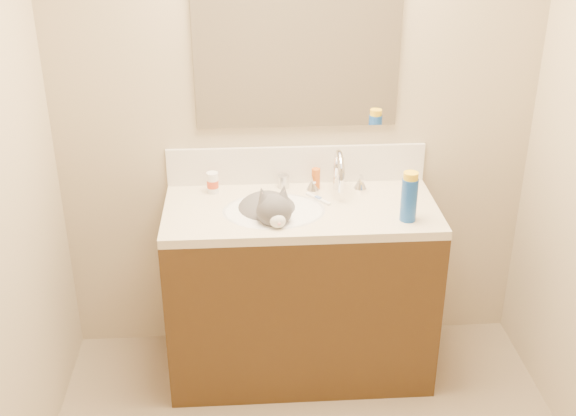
{
  "coord_description": "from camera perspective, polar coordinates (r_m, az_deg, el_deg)",
  "views": [
    {
      "loc": [
        -0.24,
        -1.86,
        2.24
      ],
      "look_at": [
        -0.06,
        0.92,
        0.88
      ],
      "focal_mm": 45.0,
      "sensor_mm": 36.0,
      "label": 1
    }
  ],
  "objects": [
    {
      "name": "silver_jar",
      "position": [
        3.34,
        -0.38,
        2.11
      ],
      "size": [
        0.05,
        0.05,
        0.06
      ],
      "primitive_type": "cylinder",
      "rotation": [
        0.0,
        0.0,
        -0.04
      ],
      "color": "#B7B7BC",
      "rests_on": "counter_slab"
    },
    {
      "name": "basin",
      "position": [
        3.16,
        -1.11,
        -1.34
      ],
      "size": [
        0.45,
        0.36,
        0.14
      ],
      "primitive_type": "ellipsoid",
      "color": "white",
      "rests_on": "vanity_cabinet"
    },
    {
      "name": "spray_cap",
      "position": [
        3.01,
        9.68,
        2.46
      ],
      "size": [
        0.07,
        0.07,
        0.04
      ],
      "primitive_type": "cylinder",
      "rotation": [
        0.0,
        0.0,
        -0.19
      ],
      "color": "yellow",
      "rests_on": "spray_can"
    },
    {
      "name": "amber_bottle",
      "position": [
        3.32,
        2.21,
        2.32
      ],
      "size": [
        0.05,
        0.05,
        0.1
      ],
      "primitive_type": "cylinder",
      "rotation": [
        0.0,
        0.0,
        -0.28
      ],
      "color": "#C35717",
      "rests_on": "counter_slab"
    },
    {
      "name": "mirror",
      "position": [
        3.18,
        0.73,
        13.29
      ],
      "size": [
        0.9,
        0.02,
        0.8
      ],
      "primitive_type": "cube",
      "color": "white",
      "rests_on": "room_shell"
    },
    {
      "name": "spray_can",
      "position": [
        3.05,
        9.54,
        0.65
      ],
      "size": [
        0.08,
        0.08,
        0.19
      ],
      "primitive_type": "cylinder",
      "rotation": [
        0.0,
        0.0,
        -0.19
      ],
      "color": "#1749A5",
      "rests_on": "counter_slab"
    },
    {
      "name": "toothbrush_head",
      "position": [
        3.22,
        2.39,
        0.77
      ],
      "size": [
        0.03,
        0.03,
        0.02
      ],
      "primitive_type": "cube",
      "rotation": [
        0.0,
        0.0,
        0.63
      ],
      "color": "#6386D4",
      "rests_on": "counter_slab"
    },
    {
      "name": "pill_label",
      "position": [
        3.3,
        -5.97,
        1.92
      ],
      "size": [
        0.06,
        0.06,
        0.04
      ],
      "primitive_type": "cylinder",
      "rotation": [
        0.0,
        0.0,
        -0.07
      ],
      "color": "#CA4221",
      "rests_on": "pill_bottle"
    },
    {
      "name": "toothbrush",
      "position": [
        3.22,
        2.39,
        0.73
      ],
      "size": [
        0.1,
        0.13,
        0.01
      ],
      "primitive_type": "cube",
      "rotation": [
        0.0,
        0.0,
        0.63
      ],
      "color": "white",
      "rests_on": "counter_slab"
    },
    {
      "name": "cat",
      "position": [
        3.15,
        -1.54,
        -0.63
      ],
      "size": [
        0.37,
        0.42,
        0.32
      ],
      "rotation": [
        0.0,
        0.0,
        0.18
      ],
      "color": "#4A474A",
      "rests_on": "basin"
    },
    {
      "name": "counter_slab",
      "position": [
        3.17,
        1.02,
        -0.22
      ],
      "size": [
        1.2,
        0.55,
        0.04
      ],
      "primitive_type": "cube",
      "color": "beige",
      "rests_on": "vanity_cabinet"
    },
    {
      "name": "pill_bottle",
      "position": [
        3.3,
        -5.97,
        2.02
      ],
      "size": [
        0.06,
        0.06,
        0.1
      ],
      "primitive_type": "cylinder",
      "rotation": [
        0.0,
        0.0,
        -0.07
      ],
      "color": "white",
      "rests_on": "counter_slab"
    },
    {
      "name": "faucet",
      "position": [
        3.27,
        3.99,
        2.6
      ],
      "size": [
        0.28,
        0.2,
        0.21
      ],
      "color": "silver",
      "rests_on": "counter_slab"
    },
    {
      "name": "vanity_cabinet",
      "position": [
        3.38,
        0.97,
        -6.77
      ],
      "size": [
        1.2,
        0.55,
        0.82
      ],
      "primitive_type": "cube",
      "color": "#3F2811",
      "rests_on": "ground"
    },
    {
      "name": "room_shell",
      "position": [
        2.02,
        3.43,
        4.04
      ],
      "size": [
        2.24,
        2.54,
        2.52
      ],
      "color": "tan",
      "rests_on": "ground"
    },
    {
      "name": "backsplash",
      "position": [
        3.36,
        0.67,
        3.44
      ],
      "size": [
        1.2,
        0.02,
        0.18
      ],
      "primitive_type": "cube",
      "color": "silver",
      "rests_on": "counter_slab"
    }
  ]
}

